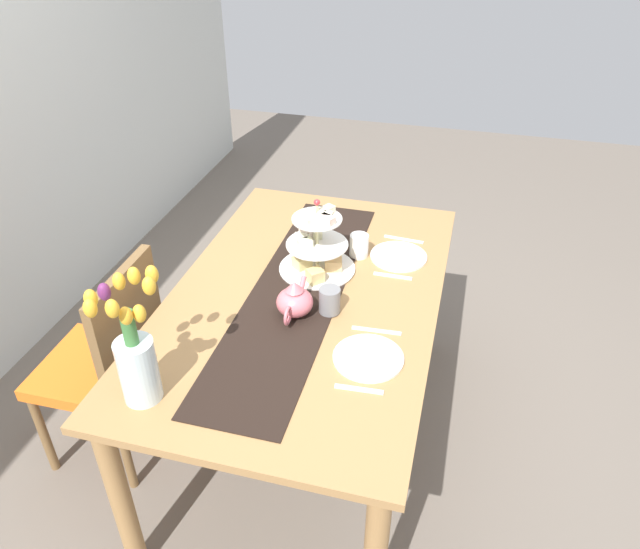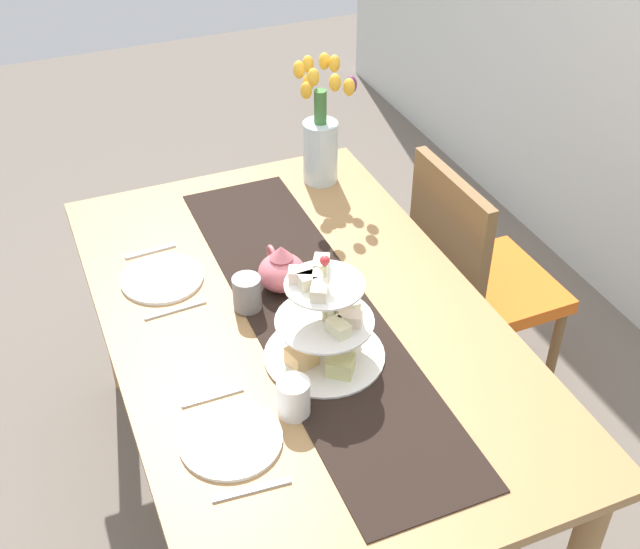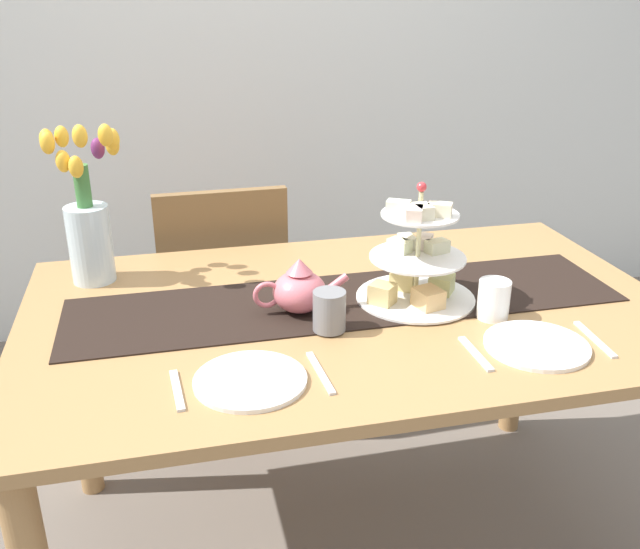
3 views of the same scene
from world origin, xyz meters
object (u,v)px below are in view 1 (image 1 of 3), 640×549
knife_left (376,331)px  dinner_plate_left (368,358)px  tiered_cake_stand (317,249)px  mug_white_text (359,246)px  fork_left (359,389)px  fork_right (393,276)px  mug_grey (330,300)px  dining_table (306,316)px  dinner_plate_right (399,256)px  teapot (295,301)px  tulip_vase (135,354)px  chair_left (110,358)px  knife_right (404,239)px

knife_left → dinner_plate_left: bearing=180.0°
tiered_cake_stand → mug_white_text: tiered_cake_stand is taller
fork_left → fork_right: size_ratio=1.00×
fork_left → mug_grey: mug_grey is taller
dining_table → mug_white_text: mug_white_text is taller
dinner_plate_left → fork_left: bearing=180.0°
knife_left → dinner_plate_right: 0.49m
dining_table → dinner_plate_right: (0.34, -0.30, 0.11)m
tiered_cake_stand → teapot: (-0.30, -0.00, -0.04)m
tulip_vase → mug_white_text: tulip_vase is taller
tiered_cake_stand → mug_grey: tiered_cake_stand is taller
chair_left → teapot: (0.13, -0.72, 0.32)m
fork_right → teapot: bearing=137.9°
dining_table → tulip_vase: size_ratio=3.70×
dining_table → chair_left: bearing=109.9°
knife_right → mug_white_text: mug_white_text is taller
teapot → tiered_cake_stand: bearing=0.1°
tulip_vase → mug_white_text: 1.05m
knife_right → dining_table: bearing=148.7°
dining_table → mug_grey: (-0.08, -0.11, 0.16)m
fork_left → mug_grey: bearing=27.2°
tulip_vase → dinner_plate_left: size_ratio=1.88×
tiered_cake_stand → dining_table: bearing=-179.8°
fork_left → knife_right: bearing=0.0°
teapot → chair_left: bearing=100.2°
dining_table → knife_left: bearing=-116.5°
dinner_plate_right → knife_right: (0.15, 0.00, -0.00)m
tulip_vase → knife_left: tulip_vase is taller
fork_right → knife_left: bearing=180.0°
chair_left → fork_right: (0.46, -1.01, 0.26)m
dining_table → tulip_vase: 0.75m
tulip_vase → dinner_plate_left: (0.33, -0.62, -0.16)m
dining_table → mug_white_text: 0.37m
dinner_plate_left → mug_white_text: size_ratio=2.42×
chair_left → mug_grey: 0.90m
dining_table → chair_left: (-0.26, 0.72, -0.16)m
dining_table → tiered_cake_stand: (0.17, 0.00, 0.20)m
fork_left → mug_white_text: (0.75, 0.16, 0.04)m
tiered_cake_stand → mug_grey: 0.28m
teapot → fork_left: 0.43m
tulip_vase → fork_right: bearing=-36.8°
knife_left → chair_left: bearing=96.3°
teapot → mug_white_text: size_ratio=2.51×
tulip_vase → knife_left: 0.80m
dinner_plate_left → knife_right: dinner_plate_left is taller
tiered_cake_stand → fork_right: (0.03, -0.30, -0.09)m
fork_right → mug_grey: bearing=147.1°
tulip_vase → knife_right: (1.11, -0.62, -0.16)m
fork_left → dinner_plate_right: (0.78, 0.00, 0.00)m
tulip_vase → dining_table: bearing=-27.1°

